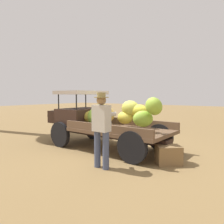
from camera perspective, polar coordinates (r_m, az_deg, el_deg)
The scene contains 4 objects.
ground_plane at distance 6.45m, azimuth 1.89°, elevation -10.76°, with size 60.00×60.00×0.00m, color olive.
truck at distance 6.93m, azimuth -3.41°, elevation -1.95°, with size 4.53×1.88×1.85m.
farmer at distance 4.89m, azimuth -2.83°, elevation -3.64°, with size 0.53×0.47×1.77m.
wooden_crate at distance 5.51m, azimuth 15.01°, elevation -11.13°, with size 0.59×0.44×0.46m, color brown.
Camera 1 is at (-3.46, 5.17, 1.71)m, focal length 33.81 mm.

